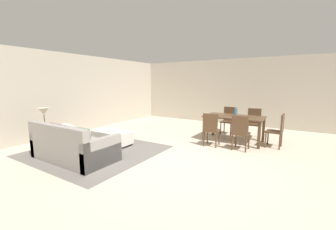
{
  "coord_description": "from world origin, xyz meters",
  "views": [
    {
      "loc": [
        2.12,
        -3.97,
        1.74
      ],
      "look_at": [
        -1.18,
        1.37,
        0.78
      ],
      "focal_mm": 22.61,
      "sensor_mm": 36.0,
      "label": 1
    }
  ],
  "objects_px": {
    "ottoman_table": "(112,137)",
    "table_lamp": "(44,112)",
    "dining_chair_near_left": "(211,128)",
    "dining_chair_head_east": "(278,129)",
    "side_table": "(46,132)",
    "book_on_ottoman": "(115,131)",
    "dining_chair_near_right": "(240,131)",
    "vase_centerpiece": "(236,112)",
    "dining_chair_far_right": "(254,121)",
    "couch": "(73,147)",
    "dining_chair_far_left": "(229,119)",
    "dining_table": "(234,119)"
  },
  "relations": [
    {
      "from": "ottoman_table",
      "to": "table_lamp",
      "type": "xyz_separation_m",
      "value": [
        -1.19,
        -1.19,
        0.75
      ]
    },
    {
      "from": "dining_chair_near_left",
      "to": "dining_chair_head_east",
      "type": "distance_m",
      "value": 1.77
    },
    {
      "from": "side_table",
      "to": "book_on_ottoman",
      "type": "distance_m",
      "value": 1.77
    },
    {
      "from": "dining_chair_near_right",
      "to": "book_on_ottoman",
      "type": "xyz_separation_m",
      "value": [
        -3.08,
        -1.34,
        -0.1
      ]
    },
    {
      "from": "book_on_ottoman",
      "to": "table_lamp",
      "type": "bearing_deg",
      "value": -136.28
    },
    {
      "from": "table_lamp",
      "to": "book_on_ottoman",
      "type": "height_order",
      "value": "table_lamp"
    },
    {
      "from": "side_table",
      "to": "book_on_ottoman",
      "type": "relative_size",
      "value": 2.2
    },
    {
      "from": "table_lamp",
      "to": "dining_chair_near_left",
      "type": "height_order",
      "value": "table_lamp"
    },
    {
      "from": "table_lamp",
      "to": "book_on_ottoman",
      "type": "relative_size",
      "value": 2.02
    },
    {
      "from": "side_table",
      "to": "vase_centerpiece",
      "type": "height_order",
      "value": "vase_centerpiece"
    },
    {
      "from": "dining_chair_far_right",
      "to": "couch",
      "type": "bearing_deg",
      "value": -126.03
    },
    {
      "from": "dining_chair_far_left",
      "to": "vase_centerpiece",
      "type": "height_order",
      "value": "vase_centerpiece"
    },
    {
      "from": "side_table",
      "to": "dining_chair_far_left",
      "type": "bearing_deg",
      "value": 49.62
    },
    {
      "from": "dining_chair_head_east",
      "to": "vase_centerpiece",
      "type": "bearing_deg",
      "value": 178.43
    },
    {
      "from": "side_table",
      "to": "table_lamp",
      "type": "bearing_deg",
      "value": 26.57
    },
    {
      "from": "couch",
      "to": "dining_chair_far_right",
      "type": "xyz_separation_m",
      "value": [
        3.12,
        4.29,
        0.23
      ]
    },
    {
      "from": "dining_chair_near_right",
      "to": "dining_chair_near_left",
      "type": "bearing_deg",
      "value": -176.14
    },
    {
      "from": "couch",
      "to": "dining_table",
      "type": "height_order",
      "value": "couch"
    },
    {
      "from": "side_table",
      "to": "dining_chair_near_right",
      "type": "xyz_separation_m",
      "value": [
        4.36,
        2.56,
        0.07
      ]
    },
    {
      "from": "dining_table",
      "to": "dining_chair_head_east",
      "type": "height_order",
      "value": "dining_chair_head_east"
    },
    {
      "from": "dining_chair_near_left",
      "to": "table_lamp",
      "type": "bearing_deg",
      "value": -145.05
    },
    {
      "from": "table_lamp",
      "to": "book_on_ottoman",
      "type": "bearing_deg",
      "value": 43.72
    },
    {
      "from": "dining_table",
      "to": "ottoman_table",
      "type": "bearing_deg",
      "value": -142.09
    },
    {
      "from": "table_lamp",
      "to": "vase_centerpiece",
      "type": "height_order",
      "value": "table_lamp"
    },
    {
      "from": "side_table",
      "to": "dining_chair_far_right",
      "type": "bearing_deg",
      "value": 43.6
    },
    {
      "from": "couch",
      "to": "dining_chair_head_east",
      "type": "bearing_deg",
      "value": 41.55
    },
    {
      "from": "couch",
      "to": "vase_centerpiece",
      "type": "bearing_deg",
      "value": 51.64
    },
    {
      "from": "table_lamp",
      "to": "dining_chair_far_right",
      "type": "relative_size",
      "value": 0.57
    },
    {
      "from": "dining_chair_far_right",
      "to": "vase_centerpiece",
      "type": "bearing_deg",
      "value": -114.56
    },
    {
      "from": "dining_chair_far_left",
      "to": "table_lamp",
      "type": "bearing_deg",
      "value": -130.38
    },
    {
      "from": "couch",
      "to": "book_on_ottoman",
      "type": "height_order",
      "value": "couch"
    },
    {
      "from": "table_lamp",
      "to": "dining_chair_far_left",
      "type": "distance_m",
      "value": 5.55
    },
    {
      "from": "couch",
      "to": "dining_chair_near_right",
      "type": "distance_m",
      "value": 4.07
    },
    {
      "from": "ottoman_table",
      "to": "dining_chair_head_east",
      "type": "height_order",
      "value": "dining_chair_head_east"
    },
    {
      "from": "ottoman_table",
      "to": "book_on_ottoman",
      "type": "distance_m",
      "value": 0.21
    },
    {
      "from": "side_table",
      "to": "table_lamp",
      "type": "relative_size",
      "value": 1.09
    },
    {
      "from": "dining_table",
      "to": "dining_chair_far_right",
      "type": "height_order",
      "value": "dining_chair_far_right"
    },
    {
      "from": "dining_table",
      "to": "dining_chair_near_left",
      "type": "height_order",
      "value": "dining_chair_near_left"
    },
    {
      "from": "dining_chair_far_right",
      "to": "book_on_ottoman",
      "type": "distance_m",
      "value": 4.31
    },
    {
      "from": "dining_chair_near_left",
      "to": "vase_centerpiece",
      "type": "bearing_deg",
      "value": 63.36
    },
    {
      "from": "table_lamp",
      "to": "dining_chair_far_left",
      "type": "relative_size",
      "value": 0.57
    },
    {
      "from": "vase_centerpiece",
      "to": "book_on_ottoman",
      "type": "bearing_deg",
      "value": -141.98
    },
    {
      "from": "table_lamp",
      "to": "couch",
      "type": "bearing_deg",
      "value": -4.37
    },
    {
      "from": "vase_centerpiece",
      "to": "dining_chair_near_left",
      "type": "bearing_deg",
      "value": -116.64
    },
    {
      "from": "table_lamp",
      "to": "dining_chair_near_left",
      "type": "bearing_deg",
      "value": 34.95
    },
    {
      "from": "ottoman_table",
      "to": "vase_centerpiece",
      "type": "height_order",
      "value": "vase_centerpiece"
    },
    {
      "from": "dining_chair_head_east",
      "to": "dining_chair_near_left",
      "type": "bearing_deg",
      "value": -152.14
    },
    {
      "from": "couch",
      "to": "table_lamp",
      "type": "distance_m",
      "value": 1.46
    },
    {
      "from": "ottoman_table",
      "to": "vase_centerpiece",
      "type": "bearing_deg",
      "value": 37.56
    },
    {
      "from": "dining_chair_far_right",
      "to": "vase_centerpiece",
      "type": "distance_m",
      "value": 0.97
    }
  ]
}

